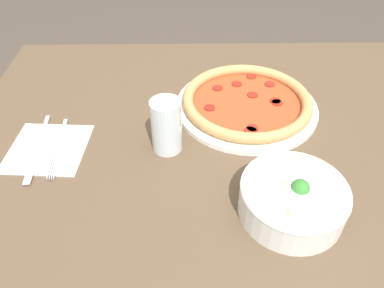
{
  "coord_description": "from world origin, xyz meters",
  "views": [
    {
      "loc": [
        0.14,
        0.66,
        1.28
      ],
      "look_at": [
        0.13,
        0.08,
        0.76
      ],
      "focal_mm": 35.0,
      "sensor_mm": 36.0,
      "label": 1
    }
  ],
  "objects": [
    {
      "name": "glass",
      "position": [
        0.19,
        0.06,
        0.8
      ],
      "size": [
        0.06,
        0.06,
        0.12
      ],
      "color": "silver",
      "rests_on": "dining_table"
    },
    {
      "name": "fork",
      "position": [
        0.42,
        0.06,
        0.75
      ],
      "size": [
        0.03,
        0.19,
        0.0
      ],
      "rotation": [
        0.0,
        0.0,
        1.65
      ],
      "color": "silver",
      "rests_on": "napkin"
    },
    {
      "name": "napkin",
      "position": [
        0.44,
        0.07,
        0.75
      ],
      "size": [
        0.17,
        0.17,
        0.0
      ],
      "color": "white",
      "rests_on": "dining_table"
    },
    {
      "name": "knife",
      "position": [
        0.46,
        0.06,
        0.75
      ],
      "size": [
        0.03,
        0.22,
        0.01
      ],
      "rotation": [
        0.0,
        0.0,
        1.65
      ],
      "color": "silver",
      "rests_on": "napkin"
    },
    {
      "name": "ground_plane",
      "position": [
        0.0,
        0.0,
        0.0
      ],
      "size": [
        8.0,
        8.0,
        0.0
      ],
      "primitive_type": "plane",
      "color": "#4C4238"
    },
    {
      "name": "pizza",
      "position": [
        -0.0,
        -0.08,
        0.76
      ],
      "size": [
        0.34,
        0.34,
        0.04
      ],
      "color": "white",
      "rests_on": "dining_table"
    },
    {
      "name": "dining_table",
      "position": [
        0.0,
        0.0,
        0.64
      ],
      "size": [
        1.3,
        0.84,
        0.74
      ],
      "color": "brown",
      "rests_on": "ground_plane"
    },
    {
      "name": "bowl",
      "position": [
        -0.04,
        0.24,
        0.78
      ],
      "size": [
        0.19,
        0.19,
        0.08
      ],
      "color": "white",
      "rests_on": "dining_table"
    }
  ]
}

